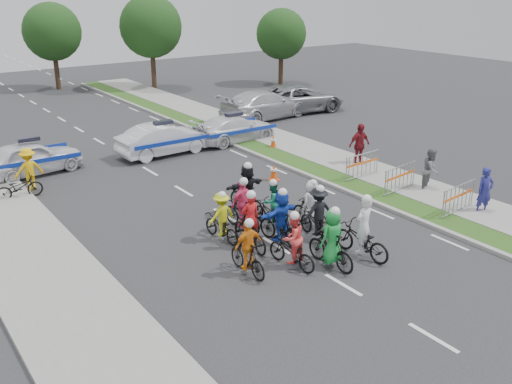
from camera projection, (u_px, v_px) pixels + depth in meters
ground at (343, 285)px, 15.51m from camera, size 90.00×90.00×0.00m
curb_right at (349, 192)px, 22.07m from camera, size 0.20×60.00×0.12m
grass_strip at (362, 189)px, 22.45m from camera, size 1.20×60.00×0.11m
sidewalk_right at (394, 180)px, 23.43m from camera, size 2.40×60.00×0.13m
sidewalk_left at (46, 277)px, 15.76m from camera, size 3.00×60.00×0.13m
rider_0 at (362, 236)px, 16.86m from camera, size 0.90×2.04×2.01m
rider_1 at (331, 244)px, 16.23m from camera, size 0.81×1.82×1.90m
rider_2 at (292, 246)px, 16.26m from camera, size 0.87×1.80×1.77m
rider_3 at (248, 253)px, 15.84m from camera, size 0.87×1.65×1.73m
rider_4 at (317, 218)px, 17.98m from camera, size 1.10×1.89×1.87m
rider_5 at (281, 220)px, 17.66m from camera, size 1.55×1.84×1.88m
rider_6 at (250, 229)px, 17.44m from camera, size 0.81×1.93×1.92m
rider_7 at (311, 208)px, 18.96m from camera, size 0.75×1.64×1.69m
rider_8 at (272, 209)px, 18.97m from camera, size 0.76×1.72×1.70m
rider_9 at (243, 210)px, 18.66m from camera, size 0.97×1.81×1.86m
rider_10 at (221, 221)px, 17.95m from camera, size 0.98×1.69×1.68m
rider_11 at (247, 193)px, 19.87m from camera, size 1.59×1.89×1.96m
police_car_0 at (31, 158)px, 24.08m from camera, size 4.46×2.28×1.45m
police_car_1 at (164, 139)px, 26.79m from camera, size 4.52×1.72×1.47m
police_car_2 at (234, 129)px, 29.01m from camera, size 4.72×2.21×1.33m
civilian_sedan at (264, 105)px, 33.67m from camera, size 6.00×2.95×1.68m
civilian_suv at (298, 99)px, 35.41m from camera, size 6.27×3.41×1.67m
spectator_0 at (485, 191)px, 19.92m from camera, size 0.72×0.59×1.71m
spectator_1 at (431, 170)px, 22.13m from camera, size 1.02×0.92×1.72m
spectator_2 at (359, 145)px, 25.10m from camera, size 1.15×0.53×1.91m
marshal_hiviz at (29, 169)px, 22.20m from camera, size 1.14×0.70×1.71m
barrier_0 at (458, 200)px, 19.93m from camera, size 2.04×0.69×1.12m
barrier_1 at (400, 180)px, 21.95m from camera, size 2.05×0.74×1.12m
barrier_2 at (362, 166)px, 23.49m from camera, size 2.03×0.62×1.12m
cone_0 at (274, 172)px, 23.46m from camera, size 0.40×0.40×0.70m
cone_1 at (273, 142)px, 27.80m from camera, size 0.40×0.40×0.70m
parked_bike at (19, 187)px, 21.45m from camera, size 1.73×0.65×0.90m
tree_1 at (151, 27)px, 41.69m from camera, size 4.55×4.55×6.82m
tree_2 at (281, 34)px, 43.77m from camera, size 3.85×3.85×5.77m
tree_4 at (52, 32)px, 41.60m from camera, size 4.20×4.20×6.30m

